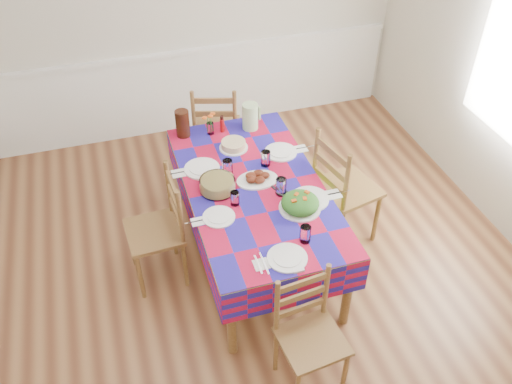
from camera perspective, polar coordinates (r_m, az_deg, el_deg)
room at (r=3.40m, az=0.25°, el=4.05°), size 4.58×5.08×2.78m
wainscot at (r=5.91m, az=-7.12°, el=10.86°), size 4.41×0.06×0.92m
dining_table at (r=4.17m, az=-0.17°, el=-0.17°), size 1.02×1.90×0.74m
setting_near_head at (r=3.59m, az=3.92°, el=-6.02°), size 0.43×0.29×0.13m
setting_left_near at (r=3.87m, az=-3.39°, el=-1.92°), size 0.43×0.25×0.11m
setting_left_far at (r=4.25m, az=-4.83°, el=2.50°), size 0.52×0.31×0.14m
setting_right_near at (r=4.00m, az=4.67°, el=-0.22°), size 0.54×0.31×0.14m
setting_right_far at (r=4.39m, az=2.12°, el=4.01°), size 0.50×0.29×0.13m
meat_platter at (r=4.14m, az=0.11°, el=1.47°), size 0.32×0.23×0.06m
salad_platter at (r=3.90m, az=4.66°, el=-1.21°), size 0.31×0.31×0.13m
pasta_bowl at (r=4.05m, az=-4.08°, el=0.75°), size 0.27×0.27×0.10m
cake at (r=4.49m, az=-2.38°, el=4.96°), size 0.24×0.24×0.07m
serving_utensils at (r=4.07m, az=2.66°, el=0.20°), size 0.14×0.31×0.01m
flower_vase at (r=4.65m, az=-4.87°, el=7.02°), size 0.12×0.10×0.20m
hot_sauce at (r=4.67m, az=-3.59°, el=7.18°), size 0.04×0.04×0.15m
green_pitcher at (r=4.69m, az=-0.61°, el=7.95°), size 0.14×0.14×0.23m
tea_pitcher at (r=4.63m, az=-7.74°, el=7.16°), size 0.12×0.12×0.24m
name_card at (r=3.50m, az=4.53°, el=-8.25°), size 0.07×0.02×0.02m
chair_near at (r=3.57m, az=5.61°, el=-14.82°), size 0.44×0.42×0.90m
chair_far at (r=5.19m, az=-4.19°, el=6.51°), size 0.53×0.52×0.98m
chair_left at (r=4.19m, az=-10.09°, el=-4.00°), size 0.43×0.45×0.97m
chair_right at (r=4.47m, az=9.11°, el=0.24°), size 0.54×0.55×1.05m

